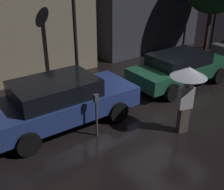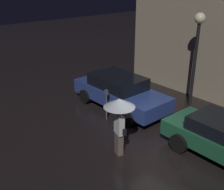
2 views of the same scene
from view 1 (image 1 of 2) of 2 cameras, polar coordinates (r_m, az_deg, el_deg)
The scene contains 6 objects.
ground_plane at distance 9.65m, azimuth 11.23°, elevation -3.24°, with size 60.00×60.00×0.00m, color black.
parked_car_blue at distance 8.58m, azimuth -10.50°, elevation -1.17°, with size 4.66×2.06×1.48m.
parked_car_green at distance 11.56m, azimuth 13.69°, elevation 5.42°, with size 4.41×1.92×1.33m.
pedestrian_with_umbrella at distance 7.95m, azimuth 15.14°, elevation 2.57°, with size 1.01×1.01×2.02m.
parking_meter at distance 7.83m, azimuth -3.21°, elevation -3.23°, with size 0.12×0.10×1.32m.
street_lamp_near at distance 10.97m, azimuth -7.80°, elevation 17.38°, with size 0.46×0.46×4.17m.
Camera 1 is at (-6.35, -5.61, 4.62)m, focal length 45.00 mm.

